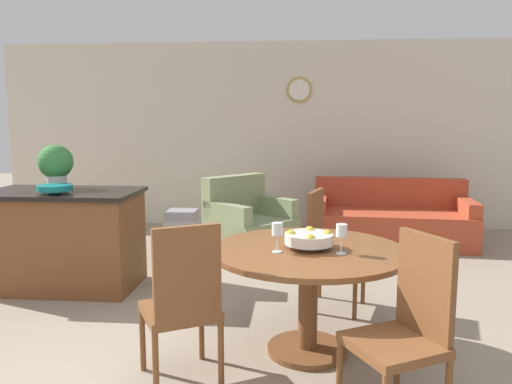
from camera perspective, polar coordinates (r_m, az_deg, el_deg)
wall_back at (r=7.43m, az=1.39°, el=6.53°), size 8.00×0.09×2.70m
dining_table at (r=3.37m, az=6.02°, el=-9.11°), size 1.30×1.30×0.72m
dining_chair_near_left at (r=2.99m, az=-8.35°, el=-12.04°), size 0.57×0.57×0.99m
dining_chair_near_right at (r=2.75m, az=16.87°, el=-14.20°), size 0.57×0.57×0.99m
dining_chair_far_side at (r=4.22m, az=8.17°, el=-6.05°), size 0.52×0.52×0.99m
fruit_bowl at (r=3.31m, az=6.08°, el=-5.31°), size 0.32×0.32×0.12m
wine_glass_left at (r=3.18m, az=2.44°, el=-4.42°), size 0.07×0.07×0.19m
wine_glass_right at (r=3.19m, az=9.76°, el=-4.52°), size 0.07×0.07×0.19m
kitchen_island at (r=5.02m, az=-21.08°, el=-5.04°), size 1.40×0.80×0.92m
teal_bowl at (r=4.78m, az=-22.01°, el=0.42°), size 0.30×0.30×0.08m
potted_plant at (r=5.10m, az=-21.91°, el=2.98°), size 0.32×0.32×0.42m
trash_bin at (r=4.87m, az=-8.40°, el=-6.26°), size 0.30×0.25×0.72m
couch at (r=6.68m, az=15.13°, el=-3.20°), size 2.04×1.12×0.80m
armchair at (r=6.04m, az=-0.87°, el=-3.91°), size 1.19×1.19×0.89m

